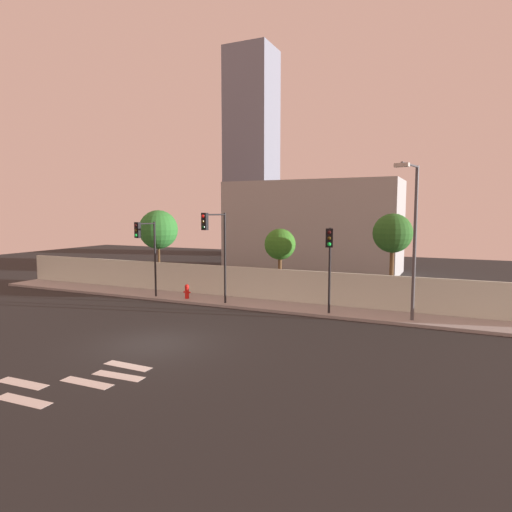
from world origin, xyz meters
TOP-DOWN VIEW (x-y plane):
  - ground_plane at (0.00, 0.00)m, footprint 80.00×80.00m
  - sidewalk at (0.00, 8.20)m, footprint 36.00×2.40m
  - perimeter_wall at (0.00, 9.49)m, footprint 36.00×0.18m
  - crosswalk_marking at (0.29, -4.10)m, footprint 4.05×3.88m
  - traffic_light_left at (-1.05, 6.73)m, footprint 0.58×1.81m
  - traffic_light_center at (5.17, 7.02)m, footprint 0.46×1.18m
  - traffic_light_right at (-5.72, 6.83)m, footprint 0.44×1.55m
  - street_lamp_curbside at (8.93, 7.43)m, footprint 0.84×2.38m
  - fire_hydrant at (-3.51, 7.73)m, footprint 0.44×0.26m
  - roadside_tree_leftmost at (-7.95, 11.03)m, footprint 2.66×2.66m
  - roadside_tree_midleft at (1.03, 11.03)m, footprint 1.89×1.89m
  - roadside_tree_midright at (7.57, 11.03)m, footprint 2.13×2.13m
  - low_building_distant at (-0.84, 23.49)m, footprint 14.87×6.00m
  - tower_on_skyline at (-12.32, 35.49)m, footprint 5.46×5.00m

SIDE VIEW (x-z plane):
  - ground_plane at x=0.00m, z-range 0.00..0.00m
  - crosswalk_marking at x=0.29m, z-range 0.00..0.01m
  - sidewalk at x=0.00m, z-range 0.00..0.15m
  - fire_hydrant at x=-3.51m, z-range 0.18..1.02m
  - perimeter_wall at x=0.00m, z-range 0.15..1.95m
  - roadside_tree_midleft at x=1.03m, z-range 1.11..5.32m
  - traffic_light_center at x=5.17m, z-range 1.14..5.42m
  - traffic_light_right at x=-5.72m, z-range 1.19..5.67m
  - traffic_light_left at x=-1.05m, z-range 1.30..6.32m
  - low_building_distant at x=-0.84m, z-range 0.00..7.83m
  - roadside_tree_leftmost at x=-7.95m, z-range 1.32..6.65m
  - roadside_tree_midright at x=7.57m, z-range 1.45..6.58m
  - street_lamp_curbside at x=8.93m, z-range 0.83..7.98m
  - tower_on_skyline at x=-12.32m, z-range 0.00..24.45m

